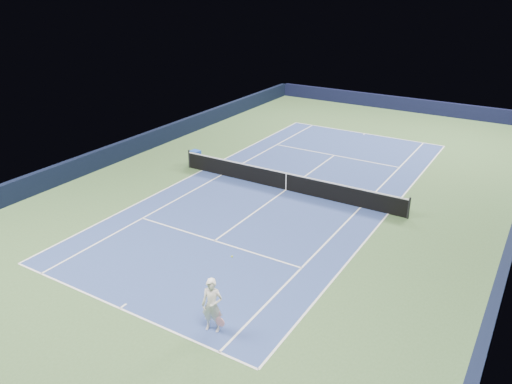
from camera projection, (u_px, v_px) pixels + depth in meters
The scene contains 18 objects.
ground at pixel (286, 190), 26.17m from camera, with size 40.00×40.00×0.00m, color #3D5C32.
wall_far at pixel (399, 103), 41.47m from camera, with size 22.00×0.35×1.10m, color black.
wall_left at pixel (133, 146), 31.12m from camera, with size 0.35×40.00×1.10m, color black.
court_surface at pixel (286, 190), 26.17m from camera, with size 10.97×23.77×0.01m, color navy.
baseline_far at pixel (365, 133), 35.47m from camera, with size 10.97×0.08×0.00m, color white.
baseline_near at pixel (120, 308), 16.87m from camera, with size 10.97×0.08×0.00m, color white.
sideline_doubles_right at pixel (388, 214), 23.55m from camera, with size 0.08×23.77×0.00m, color white.
sideline_doubles_left at pixel (202, 170), 28.79m from camera, with size 0.08×23.77×0.00m, color white.
sideline_singles_right at pixel (361, 207), 24.21m from camera, with size 0.08×23.77×0.00m, color white.
sideline_singles_left at pixel (222, 175), 28.13m from camera, with size 0.08×23.77×0.00m, color white.
service_line_far at pixel (334, 155), 31.18m from camera, with size 8.23×0.08×0.00m, color white.
service_line_near at pixel (215, 241), 21.16m from camera, with size 8.23×0.08×0.00m, color white.
center_service_line at pixel (286, 190), 26.17m from camera, with size 0.08×12.80×0.00m, color white.
center_mark_far at pixel (364, 134), 35.35m from camera, with size 0.08×0.30×0.00m, color white.
center_mark_near at pixel (123, 306), 16.99m from camera, with size 0.08×0.30×0.00m, color white.
tennis_net at pixel (286, 181), 25.97m from camera, with size 12.90×0.10×1.07m.
sponsor_cube at pixel (195, 158), 29.50m from camera, with size 0.60×0.55×0.87m.
tennis_player at pixel (212, 305), 15.51m from camera, with size 0.87×1.34×2.24m.
Camera 1 is at (11.17, -21.34, 10.37)m, focal length 35.00 mm.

